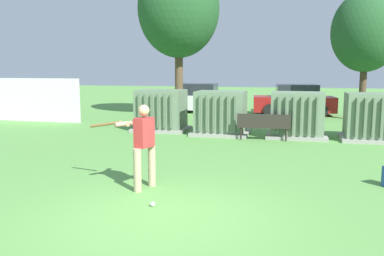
% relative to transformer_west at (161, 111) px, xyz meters
% --- Properties ---
extents(ground_plane, '(96.00, 96.00, 0.00)m').
position_rel_transformer_west_xyz_m(ground_plane, '(3.01, -9.17, -0.79)').
color(ground_plane, '#5B9947').
extents(fence_panel, '(4.80, 0.12, 2.00)m').
position_rel_transformer_west_xyz_m(fence_panel, '(-6.72, 1.33, 0.21)').
color(fence_panel, white).
rests_on(fence_panel, ground).
extents(transformer_west, '(2.10, 1.70, 1.62)m').
position_rel_transformer_west_xyz_m(transformer_west, '(0.00, 0.00, 0.00)').
color(transformer_west, '#9E9B93').
rests_on(transformer_west, ground).
extents(transformer_mid_west, '(2.10, 1.70, 1.62)m').
position_rel_transformer_west_xyz_m(transformer_mid_west, '(2.46, -0.37, 0.00)').
color(transformer_mid_west, '#9E9B93').
rests_on(transformer_mid_west, ground).
extents(transformer_mid_east, '(2.10, 1.70, 1.62)m').
position_rel_transformer_west_xyz_m(transformer_mid_east, '(5.23, -0.32, 0.00)').
color(transformer_mid_east, '#9E9B93').
rests_on(transformer_mid_east, ground).
extents(transformer_east, '(2.10, 1.70, 1.62)m').
position_rel_transformer_west_xyz_m(transformer_east, '(7.75, -0.38, 0.00)').
color(transformer_east, '#9E9B93').
rests_on(transformer_east, ground).
extents(park_bench, '(1.81, 0.47, 0.92)m').
position_rel_transformer_west_xyz_m(park_bench, '(4.11, -1.25, -0.25)').
color(park_bench, '#2D2823').
rests_on(park_bench, ground).
extents(batter, '(1.60, 0.78, 1.74)m').
position_rel_transformer_west_xyz_m(batter, '(2.13, -7.67, 0.19)').
color(batter, tan).
rests_on(batter, ground).
extents(sports_ball, '(0.09, 0.09, 0.09)m').
position_rel_transformer_west_xyz_m(sports_ball, '(2.71, -8.70, -0.74)').
color(sports_ball, white).
rests_on(sports_ball, ground).
extents(tree_left, '(4.12, 4.12, 7.88)m').
position_rel_transformer_west_xyz_m(tree_left, '(-0.72, 5.13, 4.62)').
color(tree_left, brown).
rests_on(tree_left, ground).
extents(tree_center_left, '(3.15, 3.15, 6.02)m').
position_rel_transformer_west_xyz_m(tree_center_left, '(8.22, 5.41, 3.34)').
color(tree_center_left, '#4C3828').
rests_on(tree_center_left, ground).
extents(parked_car_leftmost, '(4.22, 1.96, 1.62)m').
position_rel_transformer_west_xyz_m(parked_car_leftmost, '(-0.30, 7.04, -0.04)').
color(parked_car_leftmost, silver).
rests_on(parked_car_leftmost, ground).
extents(parked_car_left_of_center, '(4.36, 2.26, 1.62)m').
position_rel_transformer_west_xyz_m(parked_car_left_of_center, '(5.12, 6.98, -0.04)').
color(parked_car_left_of_center, maroon).
rests_on(parked_car_left_of_center, ground).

